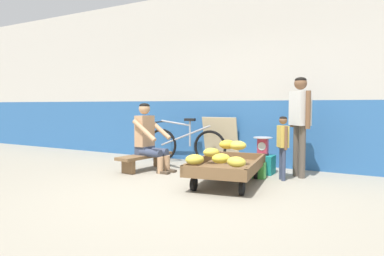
{
  "coord_description": "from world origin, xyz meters",
  "views": [
    {
      "loc": [
        2.17,
        -3.52,
        1.11
      ],
      "look_at": [
        -0.46,
        1.2,
        0.75
      ],
      "focal_mm": 32.45,
      "sensor_mm": 36.0,
      "label": 1
    }
  ],
  "objects_px": {
    "bicycle_near_left": "(185,144)",
    "sign_board": "(221,140)",
    "banana_cart": "(227,167)",
    "weighing_scale": "(263,146)",
    "low_bench": "(145,158)",
    "shopping_bag": "(259,171)",
    "plastic_crate": "(263,164)",
    "customer_adult": "(300,115)",
    "vendor_seated": "(149,137)",
    "customer_child": "(283,141)"
  },
  "relations": [
    {
      "from": "low_bench",
      "to": "weighing_scale",
      "type": "xyz_separation_m",
      "value": [
        1.85,
        0.68,
        0.25
      ]
    },
    {
      "from": "sign_board",
      "to": "shopping_bag",
      "type": "height_order",
      "value": "sign_board"
    },
    {
      "from": "vendor_seated",
      "to": "shopping_bag",
      "type": "relative_size",
      "value": 4.75
    },
    {
      "from": "plastic_crate",
      "to": "vendor_seated",
      "type": "bearing_deg",
      "value": -158.71
    },
    {
      "from": "plastic_crate",
      "to": "weighing_scale",
      "type": "distance_m",
      "value": 0.3
    },
    {
      "from": "low_bench",
      "to": "customer_child",
      "type": "xyz_separation_m",
      "value": [
        2.25,
        0.35,
        0.38
      ]
    },
    {
      "from": "plastic_crate",
      "to": "weighing_scale",
      "type": "xyz_separation_m",
      "value": [
        -0.0,
        -0.0,
        0.3
      ]
    },
    {
      "from": "low_bench",
      "to": "shopping_bag",
      "type": "distance_m",
      "value": 1.94
    },
    {
      "from": "sign_board",
      "to": "plastic_crate",
      "type": "bearing_deg",
      "value": -30.07
    },
    {
      "from": "banana_cart",
      "to": "shopping_bag",
      "type": "xyz_separation_m",
      "value": [
        0.26,
        0.6,
        -0.12
      ]
    },
    {
      "from": "bicycle_near_left",
      "to": "low_bench",
      "type": "bearing_deg",
      "value": -101.45
    },
    {
      "from": "vendor_seated",
      "to": "customer_adult",
      "type": "distance_m",
      "value": 2.46
    },
    {
      "from": "weighing_scale",
      "to": "sign_board",
      "type": "xyz_separation_m",
      "value": [
        -1.01,
        0.59,
        -0.01
      ]
    },
    {
      "from": "customer_adult",
      "to": "weighing_scale",
      "type": "bearing_deg",
      "value": -178.66
    },
    {
      "from": "low_bench",
      "to": "plastic_crate",
      "type": "xyz_separation_m",
      "value": [
        1.85,
        0.68,
        -0.05
      ]
    },
    {
      "from": "weighing_scale",
      "to": "sign_board",
      "type": "bearing_deg",
      "value": 149.88
    },
    {
      "from": "banana_cart",
      "to": "customer_adult",
      "type": "xyz_separation_m",
      "value": [
        0.76,
        1.0,
        0.71
      ]
    },
    {
      "from": "low_bench",
      "to": "customer_adult",
      "type": "relative_size",
      "value": 0.74
    },
    {
      "from": "weighing_scale",
      "to": "sign_board",
      "type": "distance_m",
      "value": 1.17
    },
    {
      "from": "low_bench",
      "to": "plastic_crate",
      "type": "relative_size",
      "value": 3.13
    },
    {
      "from": "bicycle_near_left",
      "to": "sign_board",
      "type": "bearing_deg",
      "value": 22.12
    },
    {
      "from": "banana_cart",
      "to": "sign_board",
      "type": "height_order",
      "value": "sign_board"
    },
    {
      "from": "low_bench",
      "to": "customer_adult",
      "type": "xyz_separation_m",
      "value": [
        2.42,
        0.69,
        0.75
      ]
    },
    {
      "from": "vendor_seated",
      "to": "shopping_bag",
      "type": "bearing_deg",
      "value": 9.2
    },
    {
      "from": "low_bench",
      "to": "bicycle_near_left",
      "type": "xyz_separation_m",
      "value": [
        0.2,
        1.01,
        0.15
      ]
    },
    {
      "from": "low_bench",
      "to": "sign_board",
      "type": "relative_size",
      "value": 1.28
    },
    {
      "from": "low_bench",
      "to": "plastic_crate",
      "type": "bearing_deg",
      "value": 20.23
    },
    {
      "from": "low_bench",
      "to": "customer_child",
      "type": "bearing_deg",
      "value": 8.82
    },
    {
      "from": "banana_cart",
      "to": "bicycle_near_left",
      "type": "height_order",
      "value": "bicycle_near_left"
    },
    {
      "from": "sign_board",
      "to": "customer_adult",
      "type": "xyz_separation_m",
      "value": [
        1.58,
        -0.57,
        0.51
      ]
    },
    {
      "from": "customer_adult",
      "to": "customer_child",
      "type": "height_order",
      "value": "customer_adult"
    },
    {
      "from": "bicycle_near_left",
      "to": "sign_board",
      "type": "xyz_separation_m",
      "value": [
        0.64,
        0.26,
        0.09
      ]
    },
    {
      "from": "customer_child",
      "to": "low_bench",
      "type": "bearing_deg",
      "value": -171.18
    },
    {
      "from": "plastic_crate",
      "to": "customer_adult",
      "type": "xyz_separation_m",
      "value": [
        0.57,
        0.01,
        0.8
      ]
    },
    {
      "from": "plastic_crate",
      "to": "sign_board",
      "type": "height_order",
      "value": "sign_board"
    },
    {
      "from": "banana_cart",
      "to": "plastic_crate",
      "type": "bearing_deg",
      "value": 79.02
    },
    {
      "from": "plastic_crate",
      "to": "bicycle_near_left",
      "type": "relative_size",
      "value": 0.22
    },
    {
      "from": "weighing_scale",
      "to": "customer_adult",
      "type": "xyz_separation_m",
      "value": [
        0.57,
        0.01,
        0.5
      ]
    },
    {
      "from": "customer_adult",
      "to": "banana_cart",
      "type": "bearing_deg",
      "value": -127.36
    },
    {
      "from": "weighing_scale",
      "to": "bicycle_near_left",
      "type": "relative_size",
      "value": 0.18
    },
    {
      "from": "low_bench",
      "to": "weighing_scale",
      "type": "distance_m",
      "value": 1.99
    },
    {
      "from": "bicycle_near_left",
      "to": "sign_board",
      "type": "height_order",
      "value": "sign_board"
    },
    {
      "from": "banana_cart",
      "to": "weighing_scale",
      "type": "bearing_deg",
      "value": 79.01
    },
    {
      "from": "vendor_seated",
      "to": "weighing_scale",
      "type": "xyz_separation_m",
      "value": [
        1.76,
        0.68,
        -0.11
      ]
    },
    {
      "from": "customer_adult",
      "to": "shopping_bag",
      "type": "relative_size",
      "value": 6.38
    },
    {
      "from": "plastic_crate",
      "to": "customer_adult",
      "type": "bearing_deg",
      "value": 1.23
    },
    {
      "from": "banana_cart",
      "to": "sign_board",
      "type": "distance_m",
      "value": 1.78
    },
    {
      "from": "shopping_bag",
      "to": "low_bench",
      "type": "bearing_deg",
      "value": -171.35
    },
    {
      "from": "vendor_seated",
      "to": "customer_adult",
      "type": "height_order",
      "value": "customer_adult"
    },
    {
      "from": "low_bench",
      "to": "shopping_bag",
      "type": "xyz_separation_m",
      "value": [
        1.92,
        0.29,
        -0.08
      ]
    }
  ]
}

